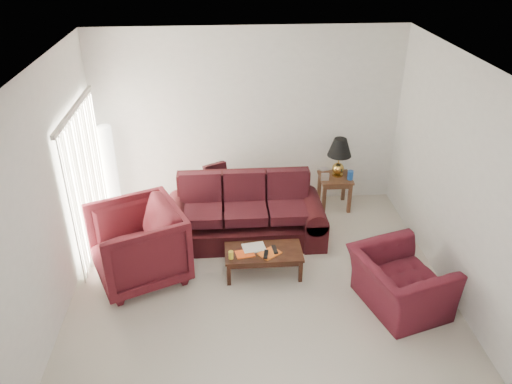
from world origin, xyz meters
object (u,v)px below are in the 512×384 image
at_px(floor_lamp, 110,171).
at_px(sofa, 245,212).
at_px(end_table, 334,192).
at_px(armchair_left, 138,245).
at_px(coffee_table, 263,262).
at_px(armchair_right, 400,282).

bearing_deg(floor_lamp, sofa, -23.88).
height_order(end_table, floor_lamp, floor_lamp).
xyz_separation_m(floor_lamp, armchair_left, (0.64, -1.76, -0.26)).
distance_m(sofa, end_table, 1.83).
height_order(floor_lamp, coffee_table, floor_lamp).
bearing_deg(armchair_left, coffee_table, 64.71).
xyz_separation_m(armchair_left, armchair_right, (3.36, -0.84, -0.16)).
height_order(end_table, armchair_left, armchair_left).
bearing_deg(sofa, armchair_right, -46.11).
bearing_deg(armchair_right, floor_lamp, 40.05).
distance_m(sofa, armchair_right, 2.49).
relative_size(armchair_right, coffee_table, 1.06).
bearing_deg(armchair_left, floor_lamp, 176.49).
bearing_deg(end_table, armchair_left, -150.87).
height_order(floor_lamp, armchair_right, floor_lamp).
distance_m(floor_lamp, coffee_table, 3.03).
xyz_separation_m(end_table, coffee_table, (-1.37, -1.77, -0.10)).
height_order(end_table, armchair_right, armchair_right).
height_order(sofa, armchair_right, sofa).
distance_m(armchair_left, armchair_right, 3.47).
height_order(sofa, coffee_table, sofa).
relative_size(armchair_left, armchair_right, 1.03).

